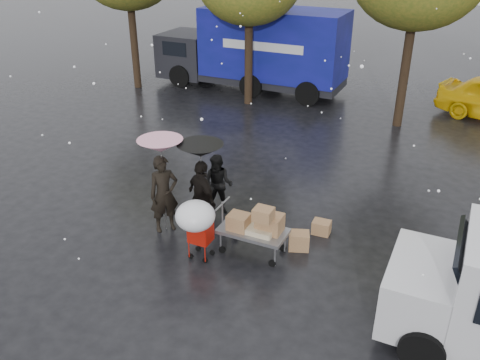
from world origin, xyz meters
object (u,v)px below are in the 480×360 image
at_px(person_black, 202,198).
at_px(vendor_cart, 256,225).
at_px(person_pink, 164,194).
at_px(shopping_cart, 196,219).
at_px(blue_truck, 256,50).

bearing_deg(person_black, vendor_cart, -160.10).
height_order(person_pink, person_black, person_pink).
height_order(person_black, vendor_cart, person_black).
height_order(vendor_cart, shopping_cart, shopping_cart).
bearing_deg(person_pink, blue_truck, 54.17).
distance_m(vendor_cart, blue_truck, 12.73).
distance_m(person_pink, shopping_cart, 1.56).
distance_m(person_black, blue_truck, 11.93).
relative_size(person_pink, blue_truck, 0.23).
bearing_deg(shopping_cart, blue_truck, 108.47).
bearing_deg(blue_truck, person_pink, -76.37).
bearing_deg(vendor_cart, blue_truck, 114.04).
xyz_separation_m(person_pink, vendor_cart, (2.36, 0.01, -0.22)).
bearing_deg(person_pink, person_black, -31.74).
relative_size(person_pink, vendor_cart, 1.25).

